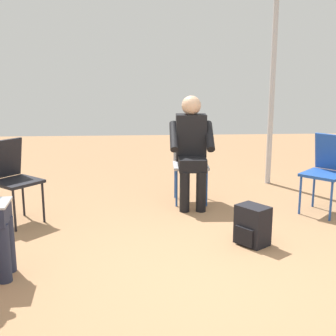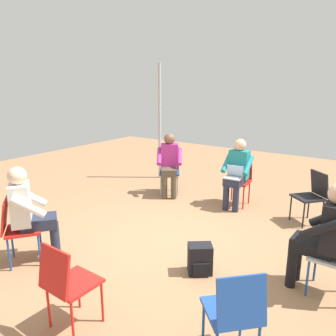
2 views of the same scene
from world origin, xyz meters
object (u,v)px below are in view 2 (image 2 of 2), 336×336
at_px(chair_west, 67,281).
at_px(chair_northeast, 170,169).
at_px(chair_northwest, 16,226).
at_px(person_in_white, 29,209).
at_px(chair_east, 239,178).
at_px(backpack_near_laptop_user, 200,261).
at_px(person_in_magenta, 169,161).
at_px(person_in_black, 324,232).
at_px(person_with_laptop, 237,170).
at_px(chair_southeast, 312,194).
at_px(chair_southwest, 235,310).

xyz_separation_m(chair_west, chair_northeast, (3.78, 1.50, 0.00)).
height_order(chair_northwest, person_in_white, person_in_white).
height_order(chair_east, backpack_near_laptop_user, chair_east).
bearing_deg(person_in_magenta, person_in_black, 117.96).
distance_m(person_with_laptop, person_in_magenta, 1.38).
bearing_deg(backpack_near_laptop_user, chair_northwest, 118.97).
relative_size(chair_northeast, person_in_magenta, 0.69).
height_order(chair_southeast, person_in_black, person_in_black).
height_order(person_with_laptop, person_in_white, same).
distance_m(chair_southwest, backpack_near_laptop_user, 1.36).
height_order(chair_west, person_in_black, person_in_black).
bearing_deg(person_in_white, chair_west, 14.92).
relative_size(chair_west, person_in_black, 0.69).
bearing_deg(chair_southwest, chair_west, 154.01).
relative_size(person_in_magenta, backpack_near_laptop_user, 3.44).
bearing_deg(chair_west, backpack_near_laptop_user, 72.10).
xyz_separation_m(chair_east, person_in_white, (-3.42, 1.31, 0.20)).
relative_size(chair_southeast, chair_northeast, 1.00).
bearing_deg(person_in_magenta, chair_west, 77.79).
bearing_deg(chair_southwest, backpack_near_laptop_user, 85.31).
distance_m(person_in_black, backpack_near_laptop_user, 1.40).
height_order(chair_southwest, backpack_near_laptop_user, chair_southwest).
xyz_separation_m(person_in_white, person_in_magenta, (3.11, 0.05, 0.00)).
bearing_deg(chair_east, chair_west, 86.26).
bearing_deg(person_in_black, backpack_near_laptop_user, 110.93).
height_order(chair_northeast, person_in_black, person_in_black).
xyz_separation_m(chair_west, person_in_magenta, (3.64, 1.40, 0.20)).
relative_size(chair_west, backpack_near_laptop_user, 2.36).
xyz_separation_m(chair_southeast, backpack_near_laptop_user, (-2.29, 0.74, -0.34)).
xyz_separation_m(chair_northeast, person_in_white, (-3.25, -0.14, 0.20)).
height_order(person_in_magenta, backpack_near_laptop_user, person_in_magenta).
height_order(person_in_black, person_in_magenta, same).
bearing_deg(chair_southeast, chair_east, 33.61).
bearing_deg(chair_east, chair_northeast, 2.53).
bearing_deg(chair_east, backpack_near_laptop_user, 98.46).
bearing_deg(chair_northeast, person_in_black, 116.76).
distance_m(person_in_white, person_in_magenta, 3.11).
xyz_separation_m(chair_southwest, chair_west, (-0.49, 1.38, 0.00)).
bearing_deg(chair_southwest, person_with_laptop, 67.74).
bearing_deg(person_in_magenta, chair_east, 159.70).
distance_m(chair_northwest, person_in_magenta, 3.25).
distance_m(chair_southeast, chair_east, 1.31).
distance_m(chair_southwest, person_in_white, 2.74).
relative_size(person_in_black, backpack_near_laptop_user, 3.44).
height_order(chair_northeast, backpack_near_laptop_user, chair_northeast).
relative_size(chair_southeast, person_in_magenta, 0.69).
relative_size(chair_northeast, person_in_black, 0.69).
bearing_deg(chair_northeast, chair_southeast, 146.72).
relative_size(chair_east, backpack_near_laptop_user, 2.36).
distance_m(chair_east, person_with_laptop, 0.26).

